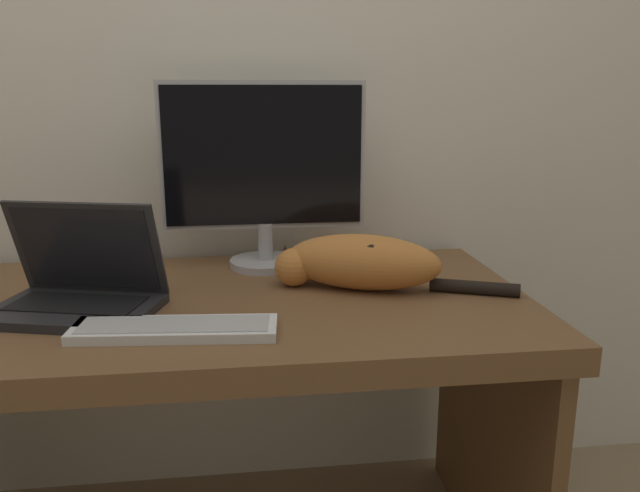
# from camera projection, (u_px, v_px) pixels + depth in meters

# --- Properties ---
(wall_back) EXTENTS (6.40, 0.06, 2.60)m
(wall_back) POSITION_uv_depth(u_px,v_px,m) (201.00, 59.00, 1.75)
(wall_back) COLOR silver
(wall_back) RESTS_ON ground_plane
(desk) EXTENTS (1.53, 0.77, 0.74)m
(desk) POSITION_uv_depth(u_px,v_px,m) (204.00, 359.00, 1.48)
(desk) COLOR brown
(desk) RESTS_ON ground_plane
(monitor) EXTENTS (0.55, 0.20, 0.50)m
(monitor) POSITION_uv_depth(u_px,v_px,m) (264.00, 170.00, 1.66)
(monitor) COLOR #B2B2B7
(monitor) RESTS_ON desk
(laptop) EXTENTS (0.39, 0.31, 0.24)m
(laptop) POSITION_uv_depth(u_px,v_px,m) (78.00, 290.00, 1.36)
(laptop) COLOR #232326
(laptop) RESTS_ON desk
(external_keyboard) EXTENTS (0.41, 0.15, 0.02)m
(external_keyboard) POSITION_uv_depth(u_px,v_px,m) (175.00, 329.00, 1.23)
(external_keyboard) COLOR white
(external_keyboard) RESTS_ON desk
(cat) EXTENTS (0.57, 0.27, 0.13)m
(cat) POSITION_uv_depth(u_px,v_px,m) (359.00, 261.00, 1.51)
(cat) COLOR #C67A38
(cat) RESTS_ON desk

